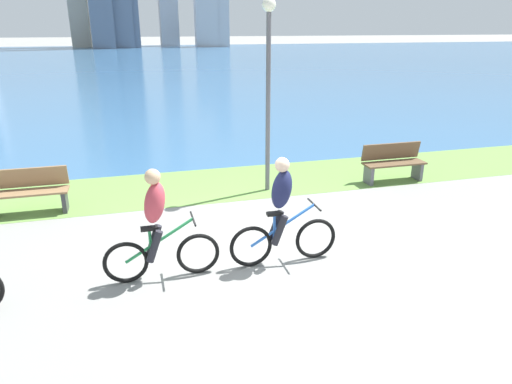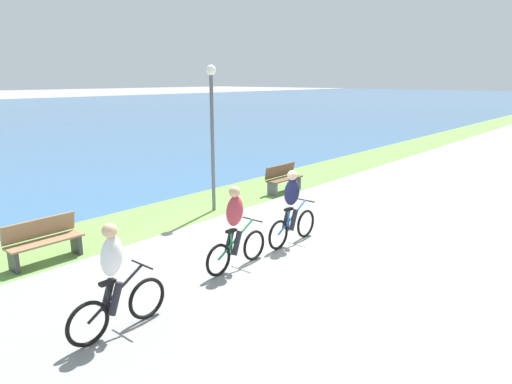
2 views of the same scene
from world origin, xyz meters
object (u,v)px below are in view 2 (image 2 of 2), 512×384
object	(u,v)px
bench_near_path	(44,241)
bench_far_along_path	(283,178)
cyclist_trailing	(235,228)
cyclist_distant_rear	(114,280)
lamppost_tall	(212,118)
cyclist_lead	(292,208)

from	to	relation	value
bench_near_path	bench_far_along_path	distance (m)	7.97
cyclist_trailing	bench_near_path	distance (m)	3.98
bench_near_path	cyclist_trailing	bearing A→B (deg)	-54.41
cyclist_trailing	cyclist_distant_rear	distance (m)	2.89
cyclist_trailing	bench_near_path	bearing A→B (deg)	125.59
cyclist_distant_rear	lamppost_tall	bearing A→B (deg)	33.04
cyclist_trailing	lamppost_tall	distance (m)	4.57
bench_near_path	bench_far_along_path	bearing A→B (deg)	-0.67
cyclist_distant_rear	bench_near_path	xyz separation A→B (m)	(0.57, 3.50, -0.39)
cyclist_distant_rear	bench_far_along_path	distance (m)	9.20
cyclist_distant_rear	cyclist_lead	bearing A→B (deg)	3.27
cyclist_trailing	cyclist_distant_rear	world-z (taller)	cyclist_distant_rear
bench_far_along_path	cyclist_distant_rear	bearing A→B (deg)	-158.27
cyclist_lead	bench_near_path	distance (m)	5.28
cyclist_trailing	bench_far_along_path	world-z (taller)	cyclist_trailing
cyclist_trailing	lamppost_tall	world-z (taller)	lamppost_tall
bench_far_along_path	cyclist_lead	bearing A→B (deg)	-140.56
cyclist_trailing	lamppost_tall	size ratio (longest dim) A/B	0.42
cyclist_lead	bench_far_along_path	size ratio (longest dim) A/B	1.15
lamppost_tall	cyclist_distant_rear	bearing A→B (deg)	-146.96
cyclist_trailing	bench_near_path	xyz separation A→B (m)	(-2.30, 3.22, -0.39)
cyclist_lead	bench_far_along_path	bearing A→B (deg)	39.44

